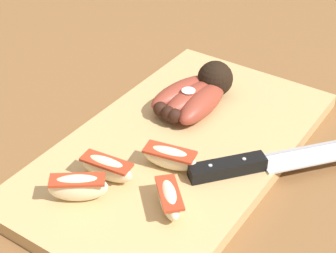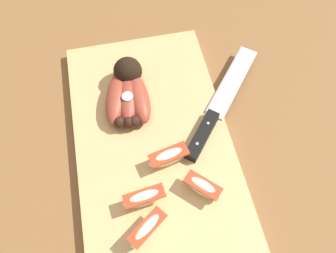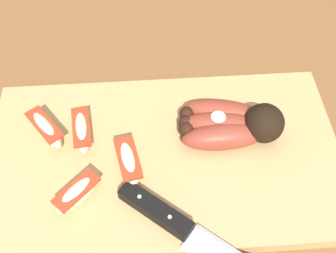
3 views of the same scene
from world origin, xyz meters
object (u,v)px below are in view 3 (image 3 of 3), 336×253
chefs_knife (186,233)px  apple_wedge_near (80,131)px  apple_wedge_middle (126,162)px  apple_wedge_far (75,194)px  apple_wedge_extra (44,130)px  banana_bunch (231,125)px

chefs_knife → apple_wedge_near: (-0.13, 0.15, 0.01)m
apple_wedge_middle → apple_wedge_far: (-0.06, -0.04, -0.00)m
chefs_knife → apple_wedge_middle: bearing=125.0°
chefs_knife → apple_wedge_extra: 0.23m
apple_wedge_far → apple_wedge_near: bearing=89.3°
apple_wedge_near → apple_wedge_far: 0.09m
apple_wedge_middle → apple_wedge_extra: size_ratio=1.08×
chefs_knife → apple_wedge_far: bearing=156.9°
banana_bunch → apple_wedge_middle: banana_bunch is taller
chefs_knife → apple_wedge_near: 0.20m
chefs_knife → apple_wedge_extra: (-0.18, 0.15, 0.01)m
apple_wedge_middle → apple_wedge_far: 0.07m
apple_wedge_near → banana_bunch: bearing=-1.7°
apple_wedge_near → apple_wedge_extra: apple_wedge_extra is taller
banana_bunch → apple_wedge_far: bearing=-156.9°
chefs_knife → apple_wedge_extra: bearing=139.3°
chefs_knife → apple_wedge_middle: apple_wedge_middle is taller
apple_wedge_extra → chefs_knife: bearing=-40.7°
apple_wedge_middle → apple_wedge_extra: (-0.11, 0.06, 0.00)m
apple_wedge_far → apple_wedge_extra: bearing=115.9°
chefs_knife → apple_wedge_extra: size_ratio=3.37×
chefs_knife → apple_wedge_extra: apple_wedge_extra is taller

